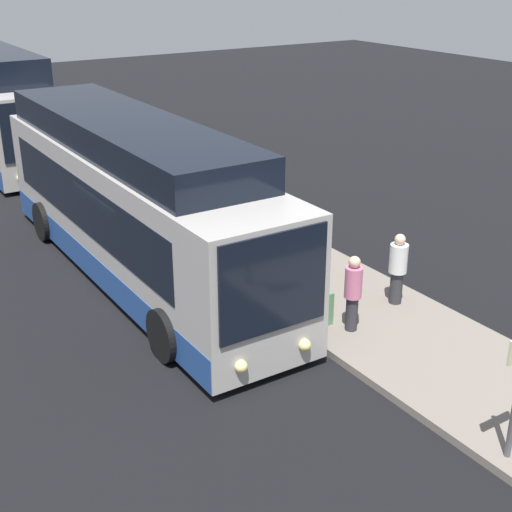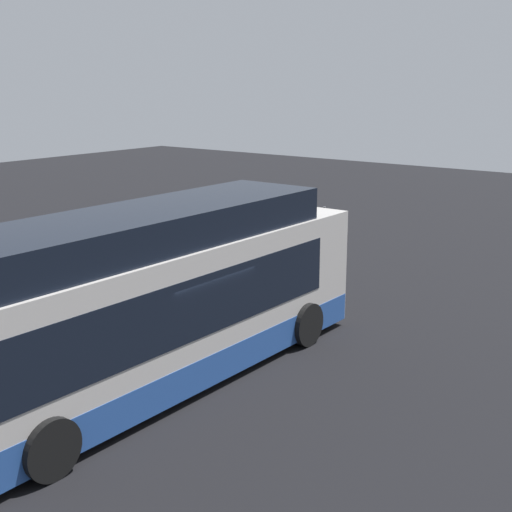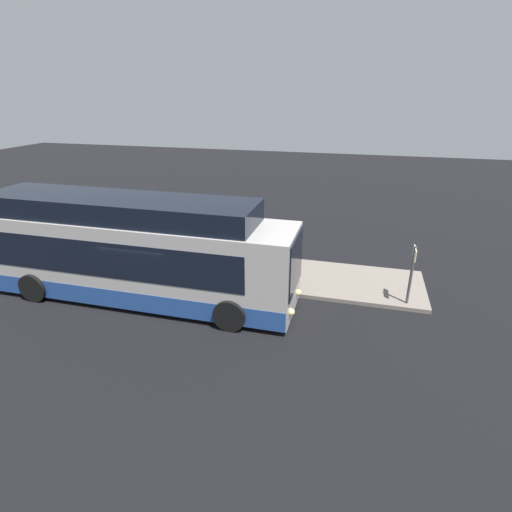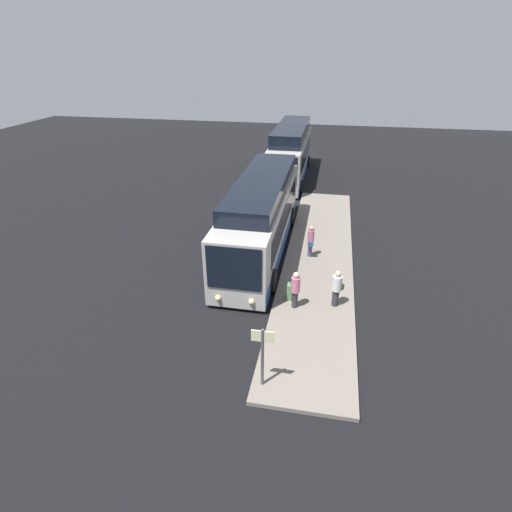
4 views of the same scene
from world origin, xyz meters
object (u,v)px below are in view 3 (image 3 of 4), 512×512
bus_lead (133,254)px  suitcase (273,275)px  passenger_waiting (289,262)px  passenger_with_bags (286,246)px  sign_post (412,268)px  passenger_boarding (183,247)px

bus_lead → suitcase: bearing=23.8°
passenger_waiting → passenger_with_bags: size_ratio=1.01×
passenger_with_bags → sign_post: 5.46m
bus_lead → passenger_boarding: (0.70, 2.71, -0.69)m
sign_post → suitcase: bearing=176.7°
passenger_boarding → passenger_with_bags: (4.22, 1.36, -0.05)m
passenger_waiting → suitcase: passenger_waiting is taller
suitcase → bus_lead: bearing=-156.2°
sign_post → passenger_boarding: bearing=174.6°
suitcase → sign_post: sign_post is taller
passenger_boarding → passenger_waiting: size_ratio=1.02×
passenger_with_bags → suitcase: size_ratio=1.70×
passenger_with_bags → suitcase: passenger_with_bags is taller
suitcase → sign_post: size_ratio=0.44×
passenger_boarding → passenger_with_bags: passenger_boarding is taller
passenger_boarding → sign_post: size_ratio=0.77×
passenger_waiting → suitcase: 0.82m
passenger_boarding → sign_post: bearing=81.8°
bus_lead → passenger_waiting: (5.37, 2.41, -0.72)m
passenger_waiting → sign_post: size_ratio=0.75×
passenger_waiting → sign_post: bearing=-50.7°
bus_lead → passenger_with_bags: size_ratio=7.25×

